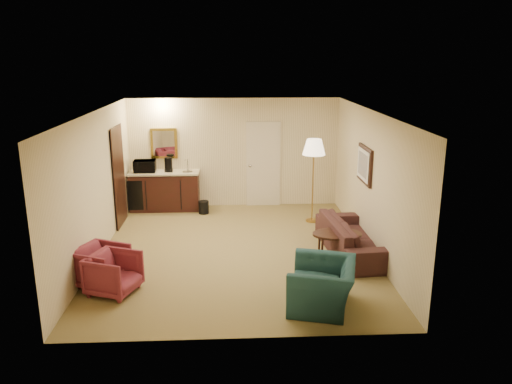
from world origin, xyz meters
TOP-DOWN VIEW (x-y plane):
  - ground at (0.00, 0.00)m, footprint 6.00×6.00m
  - room_walls at (-0.10, 0.77)m, footprint 5.02×6.01m
  - wetbar_cabinet at (-1.65, 2.72)m, footprint 1.64×0.58m
  - sofa at (2.15, -0.19)m, footprint 0.81×2.22m
  - teal_armchair at (1.23, -2.20)m, footprint 0.93×1.19m
  - rose_chair_near at (-2.15, -1.34)m, footprint 0.89×0.91m
  - rose_chair_far at (-1.90, -1.60)m, footprint 0.84×0.87m
  - coffee_table at (1.80, -0.48)m, footprint 0.90×0.62m
  - floor_lamp at (1.70, 1.67)m, footprint 0.51×0.51m
  - waste_bin at (-0.72, 2.35)m, footprint 0.25×0.25m
  - microwave at (-2.09, 2.74)m, footprint 0.51×0.30m
  - coffee_maker at (-1.54, 2.74)m, footprint 0.22×0.22m

SIDE VIEW (x-z plane):
  - ground at x=0.00m, z-range 0.00..0.00m
  - waste_bin at x=-0.72m, z-range 0.00..0.30m
  - coffee_table at x=1.80m, z-range 0.00..0.51m
  - rose_chair_far at x=-1.90m, z-range 0.00..0.70m
  - rose_chair_near at x=-2.15m, z-range 0.00..0.73m
  - sofa at x=2.15m, z-range 0.00..0.85m
  - teal_armchair at x=1.23m, z-range 0.00..0.92m
  - wetbar_cabinet at x=-1.65m, z-range 0.00..0.92m
  - floor_lamp at x=1.70m, z-range 0.00..1.85m
  - coffee_maker at x=-1.54m, z-range 0.92..1.26m
  - microwave at x=-2.09m, z-range 0.92..1.26m
  - room_walls at x=-0.10m, z-range 0.41..3.02m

